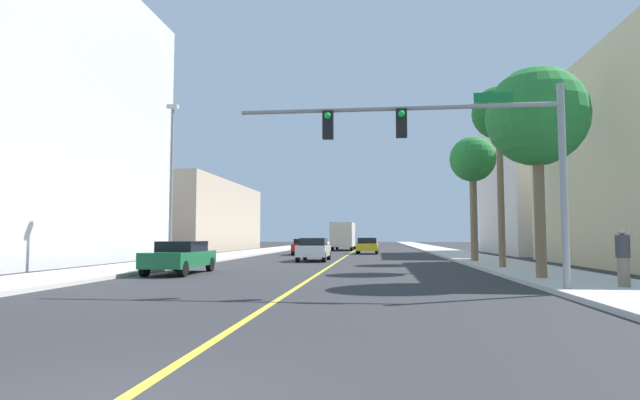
{
  "coord_description": "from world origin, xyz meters",
  "views": [
    {
      "loc": [
        2.5,
        -4.24,
        1.6
      ],
      "look_at": [
        -0.3,
        20.51,
        3.4
      ],
      "focal_mm": 28.24,
      "sensor_mm": 36.0,
      "label": 1
    }
  ],
  "objects_px": {
    "palm_far": "(473,162)",
    "car_green": "(180,256)",
    "delivery_truck": "(344,236)",
    "car_yellow": "(367,246)",
    "palm_near": "(537,118)",
    "palm_mid": "(499,116)",
    "car_white": "(314,249)",
    "street_lamp": "(171,176)",
    "pedestrian": "(623,257)",
    "car_red": "(304,246)",
    "traffic_signal_mast": "(456,142)"
  },
  "relations": [
    {
      "from": "palm_far",
      "to": "car_green",
      "type": "distance_m",
      "value": 18.06
    },
    {
      "from": "palm_far",
      "to": "delivery_truck",
      "type": "distance_m",
      "value": 28.46
    },
    {
      "from": "car_yellow",
      "to": "palm_near",
      "type": "bearing_deg",
      "value": -75.2
    },
    {
      "from": "car_yellow",
      "to": "car_green",
      "type": "bearing_deg",
      "value": -105.3
    },
    {
      "from": "car_green",
      "to": "palm_mid",
      "type": "bearing_deg",
      "value": -165.31
    },
    {
      "from": "palm_far",
      "to": "car_white",
      "type": "xyz_separation_m",
      "value": [
        -9.81,
        1.7,
        -5.29
      ]
    },
    {
      "from": "car_white",
      "to": "delivery_truck",
      "type": "relative_size",
      "value": 0.56
    },
    {
      "from": "palm_far",
      "to": "delivery_truck",
      "type": "relative_size",
      "value": 0.93
    },
    {
      "from": "street_lamp",
      "to": "delivery_truck",
      "type": "bearing_deg",
      "value": 78.75
    },
    {
      "from": "palm_far",
      "to": "car_white",
      "type": "bearing_deg",
      "value": 170.19
    },
    {
      "from": "delivery_truck",
      "to": "pedestrian",
      "type": "distance_m",
      "value": 43.11
    },
    {
      "from": "street_lamp",
      "to": "car_green",
      "type": "bearing_deg",
      "value": -60.52
    },
    {
      "from": "palm_near",
      "to": "car_red",
      "type": "distance_m",
      "value": 28.03
    },
    {
      "from": "palm_mid",
      "to": "delivery_truck",
      "type": "relative_size",
      "value": 1.08
    },
    {
      "from": "palm_near",
      "to": "car_white",
      "type": "height_order",
      "value": "palm_near"
    },
    {
      "from": "palm_near",
      "to": "palm_mid",
      "type": "bearing_deg",
      "value": 88.6
    },
    {
      "from": "traffic_signal_mast",
      "to": "car_yellow",
      "type": "height_order",
      "value": "traffic_signal_mast"
    },
    {
      "from": "street_lamp",
      "to": "delivery_truck",
      "type": "height_order",
      "value": "street_lamp"
    },
    {
      "from": "street_lamp",
      "to": "delivery_truck",
      "type": "xyz_separation_m",
      "value": [
        6.55,
        32.93,
        -2.99
      ]
    },
    {
      "from": "traffic_signal_mast",
      "to": "palm_mid",
      "type": "relative_size",
      "value": 1.09
    },
    {
      "from": "palm_near",
      "to": "pedestrian",
      "type": "distance_m",
      "value": 5.84
    },
    {
      "from": "car_white",
      "to": "car_red",
      "type": "bearing_deg",
      "value": 101.2
    },
    {
      "from": "delivery_truck",
      "to": "street_lamp",
      "type": "bearing_deg",
      "value": -100.14
    },
    {
      "from": "street_lamp",
      "to": "pedestrian",
      "type": "distance_m",
      "value": 19.82
    },
    {
      "from": "pedestrian",
      "to": "car_yellow",
      "type": "bearing_deg",
      "value": -1.22
    },
    {
      "from": "palm_far",
      "to": "car_white",
      "type": "relative_size",
      "value": 1.66
    },
    {
      "from": "car_white",
      "to": "delivery_truck",
      "type": "bearing_deg",
      "value": 88.88
    },
    {
      "from": "car_white",
      "to": "car_yellow",
      "type": "height_order",
      "value": "car_white"
    },
    {
      "from": "traffic_signal_mast",
      "to": "car_yellow",
      "type": "relative_size",
      "value": 2.44
    },
    {
      "from": "palm_mid",
      "to": "car_red",
      "type": "height_order",
      "value": "palm_mid"
    },
    {
      "from": "car_green",
      "to": "delivery_truck",
      "type": "distance_m",
      "value": 36.68
    },
    {
      "from": "palm_far",
      "to": "pedestrian",
      "type": "xyz_separation_m",
      "value": [
        1.31,
        -15.27,
        -5.06
      ]
    },
    {
      "from": "car_yellow",
      "to": "street_lamp",
      "type": "bearing_deg",
      "value": -112.23
    },
    {
      "from": "palm_mid",
      "to": "car_yellow",
      "type": "bearing_deg",
      "value": 107.51
    },
    {
      "from": "palm_far",
      "to": "car_red",
      "type": "bearing_deg",
      "value": 133.84
    },
    {
      "from": "street_lamp",
      "to": "pedestrian",
      "type": "relative_size",
      "value": 4.76
    },
    {
      "from": "palm_far",
      "to": "car_white",
      "type": "distance_m",
      "value": 11.27
    },
    {
      "from": "car_green",
      "to": "delivery_truck",
      "type": "height_order",
      "value": "delivery_truck"
    },
    {
      "from": "palm_near",
      "to": "car_white",
      "type": "bearing_deg",
      "value": 125.01
    },
    {
      "from": "palm_near",
      "to": "car_yellow",
      "type": "height_order",
      "value": "palm_near"
    },
    {
      "from": "palm_far",
      "to": "car_red",
      "type": "xyz_separation_m",
      "value": [
        -12.04,
        12.54,
        -5.35
      ]
    },
    {
      "from": "palm_mid",
      "to": "palm_far",
      "type": "relative_size",
      "value": 1.16
    },
    {
      "from": "traffic_signal_mast",
      "to": "car_white",
      "type": "bearing_deg",
      "value": 109.77
    },
    {
      "from": "car_yellow",
      "to": "delivery_truck",
      "type": "height_order",
      "value": "delivery_truck"
    },
    {
      "from": "car_yellow",
      "to": "car_white",
      "type": "bearing_deg",
      "value": -101.96
    },
    {
      "from": "palm_far",
      "to": "car_yellow",
      "type": "height_order",
      "value": "palm_far"
    },
    {
      "from": "car_yellow",
      "to": "pedestrian",
      "type": "relative_size",
      "value": 2.24
    },
    {
      "from": "palm_mid",
      "to": "car_green",
      "type": "distance_m",
      "value": 16.16
    },
    {
      "from": "car_yellow",
      "to": "car_green",
      "type": "distance_m",
      "value": 26.23
    },
    {
      "from": "palm_near",
      "to": "palm_far",
      "type": "xyz_separation_m",
      "value": [
        0.03,
        12.26,
        0.24
      ]
    }
  ]
}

